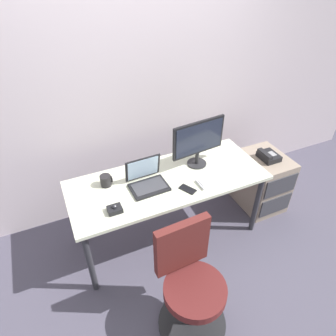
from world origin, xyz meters
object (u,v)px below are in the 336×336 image
at_px(desk_phone, 268,156).
at_px(office_chair, 190,287).
at_px(monitor_main, 198,140).
at_px(laptop, 147,180).
at_px(keyboard, 220,178).
at_px(trackball_mouse, 115,209).
at_px(cell_phone, 188,189).
at_px(file_cabinet, 262,181).
at_px(coffee_mug, 106,181).

relative_size(desk_phone, office_chair, 0.22).
distance_m(monitor_main, laptop, 0.58).
height_order(office_chair, laptop, laptop).
height_order(keyboard, laptop, laptop).
bearing_deg(trackball_mouse, cell_phone, -0.47).
distance_m(keyboard, laptop, 0.63).
height_order(office_chair, monitor_main, monitor_main).
height_order(monitor_main, cell_phone, monitor_main).
relative_size(keyboard, laptop, 1.30).
bearing_deg(office_chair, monitor_main, 59.75).
xyz_separation_m(monitor_main, laptop, (-0.53, -0.09, -0.20)).
bearing_deg(desk_phone, laptop, 179.52).
bearing_deg(file_cabinet, cell_phone, -168.80).
xyz_separation_m(file_cabinet, keyboard, (-0.70, -0.20, 0.42)).
bearing_deg(monitor_main, trackball_mouse, -161.90).
height_order(desk_phone, trackball_mouse, trackball_mouse).
xyz_separation_m(office_chair, monitor_main, (0.54, 0.93, 0.55)).
bearing_deg(laptop, monitor_main, 9.97).
relative_size(desk_phone, laptop, 0.63).
relative_size(office_chair, keyboard, 2.24).
xyz_separation_m(desk_phone, office_chair, (-1.31, -0.82, -0.24)).
bearing_deg(monitor_main, coffee_mug, 176.70).
height_order(laptop, trackball_mouse, laptop).
bearing_deg(desk_phone, keyboard, -165.45).
bearing_deg(cell_phone, monitor_main, 21.70).
height_order(trackball_mouse, cell_phone, trackball_mouse).
relative_size(office_chair, coffee_mug, 9.12).
bearing_deg(desk_phone, monitor_main, 172.20).
distance_m(desk_phone, laptop, 1.30).
bearing_deg(laptop, desk_phone, -0.48).
relative_size(file_cabinet, trackball_mouse, 5.62).
relative_size(keyboard, coffee_mug, 4.07).
bearing_deg(trackball_mouse, file_cabinet, 6.82).
height_order(monitor_main, trackball_mouse, monitor_main).
height_order(keyboard, trackball_mouse, trackball_mouse).
xyz_separation_m(file_cabinet, desk_phone, (-0.01, -0.02, 0.34)).
xyz_separation_m(desk_phone, cell_phone, (-1.01, -0.19, 0.07)).
relative_size(file_cabinet, coffee_mug, 6.08).
distance_m(file_cabinet, trackball_mouse, 1.71).
bearing_deg(trackball_mouse, keyboard, -0.02).
distance_m(laptop, coffee_mug, 0.35).
distance_m(desk_phone, keyboard, 0.72).
xyz_separation_m(monitor_main, keyboard, (0.07, -0.28, -0.25)).
relative_size(office_chair, trackball_mouse, 8.43).
relative_size(office_chair, laptop, 2.91).
xyz_separation_m(desk_phone, coffee_mug, (-1.61, 0.15, 0.11)).
height_order(desk_phone, monitor_main, monitor_main).
relative_size(monitor_main, cell_phone, 3.64).
distance_m(monitor_main, trackball_mouse, 0.95).
xyz_separation_m(office_chair, keyboard, (0.61, 0.64, 0.31)).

